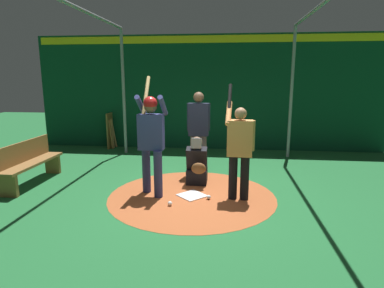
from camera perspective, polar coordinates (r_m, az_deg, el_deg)
ground_plane at (r=5.84m, az=0.00°, el=-9.17°), size 26.04×26.04×0.00m
dirt_circle at (r=5.84m, az=0.00°, el=-9.14°), size 2.97×2.97×0.01m
home_plate at (r=5.83m, az=0.00°, el=-9.06°), size 0.59×0.59×0.01m
batter at (r=5.69m, az=-7.24°, el=1.42°), size 0.68×0.49×2.11m
catcher at (r=6.38m, az=0.89°, el=-3.82°), size 0.58×0.40×0.96m
umpire at (r=6.85m, az=1.16°, el=2.70°), size 0.22×0.49×1.79m
visitor at (r=5.51m, az=8.37°, el=-0.56°), size 0.55×0.50×1.97m
back_wall at (r=9.52m, az=2.71°, el=9.09°), size 0.22×10.04×3.28m
cage_frame at (r=5.47m, az=0.00°, el=14.88°), size 6.47×4.53×3.39m
bat_rack at (r=10.00m, az=-14.05°, el=2.18°), size 0.58×0.19×1.05m
bench at (r=7.13m, az=-26.81°, el=-2.85°), size 1.71×0.36×0.85m
baseball_0 at (r=5.41m, az=-3.92°, el=-10.43°), size 0.07×0.07×0.07m
baseball_1 at (r=5.68m, az=2.95°, el=-9.34°), size 0.07×0.07×0.07m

